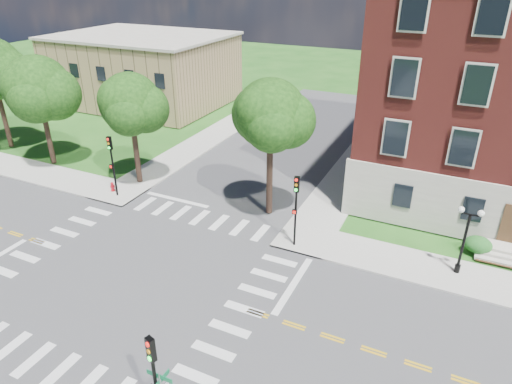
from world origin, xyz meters
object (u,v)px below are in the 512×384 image
at_px(traffic_signal_nw, 112,159).
at_px(fire_hydrant, 112,187).
at_px(traffic_signal_se, 154,375).
at_px(traffic_signal_ne, 296,202).
at_px(twin_lamp_west, 465,237).

bearing_deg(traffic_signal_nw, fire_hydrant, 151.39).
height_order(traffic_signal_se, traffic_signal_ne, same).
height_order(traffic_signal_nw, fire_hydrant, traffic_signal_nw).
relative_size(traffic_signal_nw, fire_hydrant, 6.40).
bearing_deg(twin_lamp_west, traffic_signal_nw, -178.08).
distance_m(traffic_signal_se, traffic_signal_nw, 21.19).
bearing_deg(traffic_signal_se, fire_hydrant, 135.84).
xyz_separation_m(traffic_signal_nw, fire_hydrant, (-0.82, 0.45, -2.72)).
bearing_deg(traffic_signal_nw, traffic_signal_se, -44.84).
distance_m(traffic_signal_se, twin_lamp_west, 18.43).
relative_size(traffic_signal_se, twin_lamp_west, 1.13).
distance_m(traffic_signal_se, fire_hydrant, 22.25).
distance_m(traffic_signal_ne, fire_hydrant, 16.00).
relative_size(twin_lamp_west, fire_hydrant, 5.64).
bearing_deg(fire_hydrant, traffic_signal_ne, -3.71).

